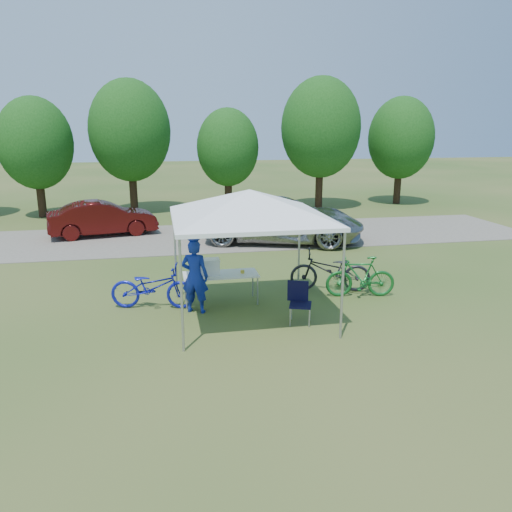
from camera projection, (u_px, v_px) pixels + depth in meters
The scene contains 14 objects.
ground at pixel (250, 316), 10.78m from camera, with size 100.00×100.00×0.00m, color #2D5119.
gravel_strip at pixel (211, 237), 18.38m from camera, with size 24.00×5.00×0.02m, color gray.
canopy at pixel (250, 193), 10.11m from camera, with size 4.53×4.53×3.00m.
treeline at pixel (189, 136), 23.18m from camera, with size 24.89×4.28×6.30m.
folding_table at pixel (221, 276), 11.41m from camera, with size 1.70×0.71×0.70m.
folding_chair at pixel (299, 299), 10.33m from camera, with size 0.56×0.58×0.86m.
cooler at pixel (209, 267), 11.30m from camera, with size 0.49×0.34×0.36m.
ice_cream_cup at pixel (242, 272), 11.43m from camera, with size 0.09×0.09×0.07m, color gold.
cyclist at pixel (195, 276), 10.79m from camera, with size 0.60×0.39×1.63m, color navy.
bike_blue at pixel (153, 287), 11.12m from camera, with size 0.66×1.89×0.99m, color #1319A8.
bike_green at pixel (360, 277), 11.87m from camera, with size 0.47×1.65×0.99m, color #176827.
bike_dark at pixel (330, 271), 12.27m from camera, with size 0.69×1.97×1.03m, color black.
minivan at pixel (283, 219), 17.50m from camera, with size 2.58×5.60×1.56m, color #9B9C97.
sedan at pixel (103, 218), 18.47m from camera, with size 1.35×3.88×1.28m, color #450D0B.
Camera 1 is at (-1.80, -9.95, 3.97)m, focal length 35.00 mm.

